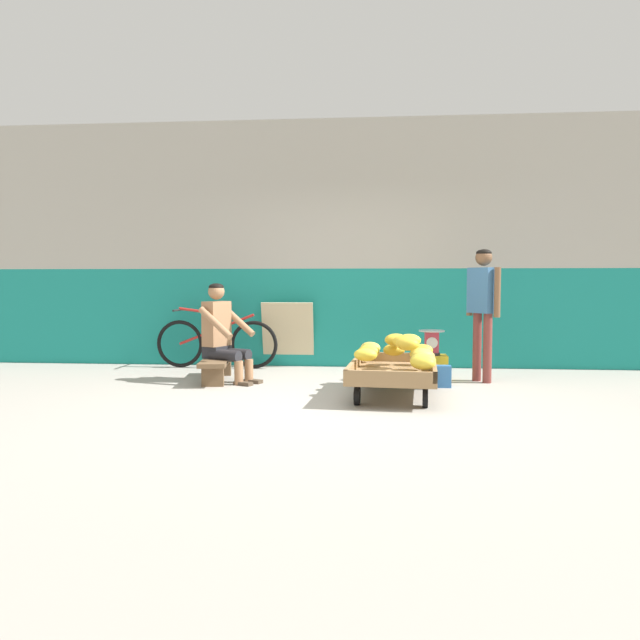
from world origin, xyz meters
name	(u,v)px	position (x,y,z in m)	size (l,w,h in m)	color
ground_plane	(335,405)	(0.00, 0.00, 0.00)	(80.00, 80.00, 0.00)	#A39E93
back_wall	(347,244)	(0.00, 2.66, 1.67)	(16.00, 0.30, 3.34)	#19847A
banana_cart	(394,373)	(0.56, 0.47, 0.24)	(0.96, 1.51, 0.36)	#99754C
banana_pile	(401,350)	(0.64, 0.53, 0.46)	(0.87, 1.48, 0.27)	yellow
low_bench	(217,364)	(-1.46, 1.24, 0.20)	(0.44, 1.13, 0.27)	brown
vendor_seated	(223,333)	(-1.38, 1.20, 0.57)	(0.74, 0.64, 1.14)	#9E704C
plastic_crate	(431,368)	(1.04, 1.47, 0.15)	(0.36, 0.28, 0.30)	gold
weighing_scale	(432,342)	(1.04, 1.47, 0.45)	(0.30, 0.30, 0.29)	#28282D
bicycle_near_left	(216,342)	(-1.74, 2.25, 0.35)	(1.66, 0.48, 0.86)	black
sign_board	(288,335)	(-0.80, 2.46, 0.44)	(0.70, 0.22, 0.88)	#C6B289
customer_adult	(483,300)	(1.62, 1.43, 0.95)	(0.35, 0.41, 1.53)	brown
shopping_bag	(442,376)	(1.12, 1.03, 0.12)	(0.18, 0.12, 0.24)	#3370B7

